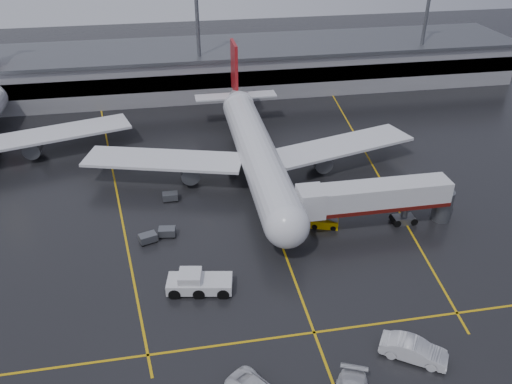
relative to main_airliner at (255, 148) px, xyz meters
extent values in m
plane|color=black|center=(0.00, -9.70, -4.21)|extent=(220.00, 220.00, 0.00)
cube|color=gold|center=(0.00, -9.70, -4.20)|extent=(0.25, 90.00, 0.02)
cube|color=gold|center=(0.00, -31.70, -4.20)|extent=(60.00, 0.25, 0.02)
cube|color=gold|center=(-20.00, 0.30, -4.20)|extent=(9.99, 69.35, 0.02)
cube|color=gold|center=(18.00, 0.30, -4.20)|extent=(7.57, 69.64, 0.02)
cube|color=gray|center=(0.00, 38.30, -0.21)|extent=(120.00, 18.00, 8.00)
cube|color=black|center=(0.00, 29.50, 0.29)|extent=(120.00, 0.40, 3.00)
cube|color=#595B60|center=(0.00, 38.30, 4.09)|extent=(122.00, 19.00, 0.60)
cylinder|color=#595B60|center=(-5.00, 32.30, 8.29)|extent=(0.70, 0.70, 25.00)
cylinder|color=#595B60|center=(40.00, 32.30, 8.29)|extent=(0.70, 0.70, 25.00)
cylinder|color=silver|center=(0.00, -1.70, -0.01)|extent=(5.20, 36.00, 5.20)
sphere|color=silver|center=(0.00, -19.70, -0.01)|extent=(5.20, 5.20, 5.20)
cone|color=silver|center=(0.00, 19.30, 0.59)|extent=(4.94, 8.00, 4.94)
cube|color=maroon|center=(0.00, 20.30, 5.49)|extent=(0.50, 5.50, 8.50)
cube|color=silver|center=(0.00, 19.30, 0.79)|extent=(14.00, 3.00, 0.25)
cube|color=silver|center=(-13.00, 0.30, -0.81)|extent=(22.80, 11.83, 0.40)
cube|color=silver|center=(13.00, 0.30, -0.81)|extent=(22.80, 11.83, 0.40)
cylinder|color=#595B60|center=(-9.50, -0.70, -2.21)|extent=(2.60, 4.50, 2.60)
cylinder|color=#595B60|center=(9.50, -0.70, -2.21)|extent=(2.60, 4.50, 2.60)
cylinder|color=#595B60|center=(0.00, -16.70, -3.21)|extent=(0.56, 0.56, 2.00)
cylinder|color=#595B60|center=(-3.20, 1.30, -3.21)|extent=(0.56, 0.56, 2.00)
cylinder|color=#595B60|center=(3.20, 1.30, -3.21)|extent=(0.56, 0.56, 2.00)
cylinder|color=black|center=(0.00, -16.70, -3.76)|extent=(0.40, 1.10, 1.10)
cylinder|color=black|center=(-3.20, 1.30, -3.66)|extent=(1.00, 1.40, 1.40)
cylinder|color=black|center=(3.20, 1.30, -3.66)|extent=(1.00, 1.40, 1.40)
cube|color=silver|center=(-29.00, 12.30, -0.81)|extent=(22.80, 11.83, 0.40)
cylinder|color=#595B60|center=(-32.50, 11.30, -2.21)|extent=(2.60, 4.50, 2.60)
cube|color=silver|center=(12.00, -15.70, 0.19)|extent=(18.00, 3.20, 3.00)
cube|color=#520F0B|center=(12.00, -15.70, -1.11)|extent=(18.00, 3.30, 0.50)
cube|color=silver|center=(3.80, -15.70, 0.19)|extent=(3.00, 3.40, 3.30)
cylinder|color=#595B60|center=(16.00, -15.70, -2.71)|extent=(0.80, 0.80, 3.00)
cube|color=#595B60|center=(16.00, -15.70, -3.76)|extent=(2.60, 1.60, 0.90)
cylinder|color=#595B60|center=(21.00, -15.70, -2.21)|extent=(2.40, 2.40, 4.00)
cylinder|color=black|center=(14.90, -15.70, -3.76)|extent=(0.90, 1.80, 0.90)
cylinder|color=black|center=(17.10, -15.70, -3.76)|extent=(0.90, 1.80, 0.90)
cube|color=silver|center=(-10.11, -23.81, -3.35)|extent=(7.06, 3.80, 1.15)
cube|color=silver|center=(-11.05, -23.64, -2.39)|extent=(2.66, 2.66, 0.96)
cube|color=black|center=(-11.05, -23.64, -2.39)|extent=(2.39, 2.39, 0.86)
cylinder|color=black|center=(-12.56, -23.38, -3.68)|extent=(1.72, 3.04, 1.24)
cylinder|color=black|center=(-10.11, -23.81, -3.68)|extent=(1.72, 3.04, 1.24)
cylinder|color=black|center=(-7.66, -24.24, -3.68)|extent=(1.72, 3.04, 1.24)
cube|color=#D2A002|center=(6.00, -14.80, -3.69)|extent=(3.69, 2.45, 1.04)
cube|color=#595B60|center=(6.00, -14.80, -2.69)|extent=(3.39, 1.87, 1.19)
cylinder|color=black|center=(4.93, -14.43, -3.92)|extent=(1.15, 1.74, 0.66)
cylinder|color=black|center=(7.08, -15.17, -3.92)|extent=(1.15, 1.74, 0.66)
imported|color=silver|center=(7.83, -36.18, -3.24)|extent=(6.07, 4.94, 1.95)
cube|color=#595B60|center=(-13.16, -13.40, -3.56)|extent=(2.16, 1.56, 0.90)
cylinder|color=black|center=(-14.02, -13.79, -4.03)|extent=(0.40, 0.20, 0.40)
cylinder|color=black|center=(-12.43, -14.01, -4.03)|extent=(0.40, 0.20, 0.40)
cylinder|color=black|center=(-13.88, -12.80, -4.03)|extent=(0.40, 0.20, 0.40)
cylinder|color=black|center=(-12.30, -13.01, -4.03)|extent=(0.40, 0.20, 0.40)
cube|color=#595B60|center=(-15.42, -14.27, -3.56)|extent=(2.31, 1.87, 0.90)
cylinder|color=black|center=(-16.02, -14.99, -4.03)|extent=(0.40, 0.20, 0.40)
cylinder|color=black|center=(-14.51, -14.49, -4.03)|extent=(0.40, 0.20, 0.40)
cylinder|color=black|center=(-16.34, -14.05, -4.03)|extent=(0.40, 0.20, 0.40)
cylinder|color=black|center=(-14.82, -13.54, -4.03)|extent=(0.40, 0.20, 0.40)
cube|color=#595B60|center=(-12.48, -5.20, -3.56)|extent=(2.01, 1.31, 0.90)
cylinder|color=black|center=(-13.29, -5.70, -4.03)|extent=(0.40, 0.20, 0.40)
cylinder|color=black|center=(-11.69, -5.71, -4.03)|extent=(0.40, 0.20, 0.40)
cylinder|color=black|center=(-13.28, -4.70, -4.03)|extent=(0.40, 0.20, 0.40)
cylinder|color=black|center=(-11.68, -4.71, -4.03)|extent=(0.40, 0.20, 0.40)
camera|label=1|loc=(-11.68, -65.59, 32.35)|focal=36.45mm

